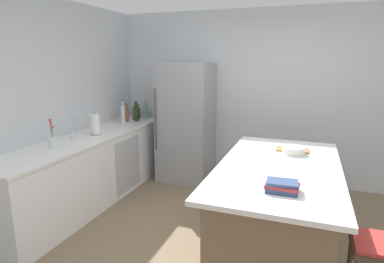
{
  "coord_description": "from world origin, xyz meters",
  "views": [
    {
      "loc": [
        0.56,
        -2.69,
        1.87
      ],
      "look_at": [
        -0.77,
        0.9,
        1.0
      ],
      "focal_mm": 29.86,
      "sensor_mm": 36.0,
      "label": 1
    }
  ],
  "objects_px": {
    "vinegar_bottle": "(127,114)",
    "soda_bottle": "(123,114)",
    "kitchen_island": "(276,211)",
    "whiskey_bottle": "(135,113)",
    "sink_faucet": "(72,127)",
    "wine_bottle": "(136,113)",
    "gin_bottle": "(146,111)",
    "mixing_bowl": "(293,150)",
    "bar_stool": "(379,259)",
    "cookbook_stack": "(282,186)",
    "refrigerator": "(186,122)",
    "paper_towel_roll": "(95,125)",
    "syrup_bottle": "(138,113)",
    "cutting_board": "(292,150)",
    "flower_vase": "(53,140)"
  },
  "relations": [
    {
      "from": "refrigerator",
      "to": "cookbook_stack",
      "type": "bearing_deg",
      "value": -54.05
    },
    {
      "from": "soda_bottle",
      "to": "sink_faucet",
      "type": "bearing_deg",
      "value": -89.54
    },
    {
      "from": "refrigerator",
      "to": "soda_bottle",
      "type": "xyz_separation_m",
      "value": [
        -0.92,
        -0.34,
        0.13
      ]
    },
    {
      "from": "flower_vase",
      "to": "kitchen_island",
      "type": "bearing_deg",
      "value": 4.72
    },
    {
      "from": "wine_bottle",
      "to": "refrigerator",
      "type": "bearing_deg",
      "value": 9.87
    },
    {
      "from": "gin_bottle",
      "to": "mixing_bowl",
      "type": "xyz_separation_m",
      "value": [
        2.45,
        -1.37,
        -0.06
      ]
    },
    {
      "from": "bar_stool",
      "to": "kitchen_island",
      "type": "bearing_deg",
      "value": 137.83
    },
    {
      "from": "kitchen_island",
      "to": "bar_stool",
      "type": "distance_m",
      "value": 1.0
    },
    {
      "from": "cutting_board",
      "to": "kitchen_island",
      "type": "bearing_deg",
      "value": -98.74
    },
    {
      "from": "paper_towel_roll",
      "to": "vinegar_bottle",
      "type": "relative_size",
      "value": 1.08
    },
    {
      "from": "gin_bottle",
      "to": "paper_towel_roll",
      "type": "bearing_deg",
      "value": -91.24
    },
    {
      "from": "syrup_bottle",
      "to": "vinegar_bottle",
      "type": "bearing_deg",
      "value": -98.66
    },
    {
      "from": "bar_stool",
      "to": "gin_bottle",
      "type": "xyz_separation_m",
      "value": [
        -3.09,
        2.47,
        0.46
      ]
    },
    {
      "from": "refrigerator",
      "to": "whiskey_bottle",
      "type": "xyz_separation_m",
      "value": [
        -0.88,
        -0.04,
        0.1
      ]
    },
    {
      "from": "cookbook_stack",
      "to": "gin_bottle",
      "type": "bearing_deg",
      "value": 135.2
    },
    {
      "from": "flower_vase",
      "to": "vinegar_bottle",
      "type": "xyz_separation_m",
      "value": [
        -0.04,
        1.62,
        0.03
      ]
    },
    {
      "from": "sink_faucet",
      "to": "gin_bottle",
      "type": "bearing_deg",
      "value": 85.84
    },
    {
      "from": "refrigerator",
      "to": "vinegar_bottle",
      "type": "xyz_separation_m",
      "value": [
        -0.91,
        -0.23,
        0.11
      ]
    },
    {
      "from": "kitchen_island",
      "to": "whiskey_bottle",
      "type": "distance_m",
      "value": 2.98
    },
    {
      "from": "whiskey_bottle",
      "to": "vinegar_bottle",
      "type": "height_order",
      "value": "vinegar_bottle"
    },
    {
      "from": "refrigerator",
      "to": "gin_bottle",
      "type": "height_order",
      "value": "refrigerator"
    },
    {
      "from": "sink_faucet",
      "to": "mixing_bowl",
      "type": "height_order",
      "value": "sink_faucet"
    },
    {
      "from": "refrigerator",
      "to": "wine_bottle",
      "type": "xyz_separation_m",
      "value": [
        -0.79,
        -0.14,
        0.13
      ]
    },
    {
      "from": "syrup_bottle",
      "to": "soda_bottle",
      "type": "distance_m",
      "value": 0.39
    },
    {
      "from": "soda_bottle",
      "to": "cookbook_stack",
      "type": "distance_m",
      "value": 3.19
    },
    {
      "from": "whiskey_bottle",
      "to": "cutting_board",
      "type": "xyz_separation_m",
      "value": [
        2.53,
        -1.06,
        -0.08
      ]
    },
    {
      "from": "whiskey_bottle",
      "to": "soda_bottle",
      "type": "distance_m",
      "value": 0.3
    },
    {
      "from": "refrigerator",
      "to": "flower_vase",
      "type": "xyz_separation_m",
      "value": [
        -0.87,
        -1.85,
        0.08
      ]
    },
    {
      "from": "kitchen_island",
      "to": "vinegar_bottle",
      "type": "relative_size",
      "value": 6.95
    },
    {
      "from": "soda_bottle",
      "to": "cookbook_stack",
      "type": "relative_size",
      "value": 1.45
    },
    {
      "from": "kitchen_island",
      "to": "cutting_board",
      "type": "height_order",
      "value": "cutting_board"
    },
    {
      "from": "flower_vase",
      "to": "mixing_bowl",
      "type": "bearing_deg",
      "value": 13.93
    },
    {
      "from": "bar_stool",
      "to": "vinegar_bottle",
      "type": "xyz_separation_m",
      "value": [
        -3.21,
        2.08,
        0.47
      ]
    },
    {
      "from": "sink_faucet",
      "to": "wine_bottle",
      "type": "xyz_separation_m",
      "value": [
        0.11,
        1.34,
        -0.03
      ]
    },
    {
      "from": "vinegar_bottle",
      "to": "soda_bottle",
      "type": "relative_size",
      "value": 0.8
    },
    {
      "from": "paper_towel_roll",
      "to": "soda_bottle",
      "type": "relative_size",
      "value": 0.87
    },
    {
      "from": "vinegar_bottle",
      "to": "cookbook_stack",
      "type": "bearing_deg",
      "value": -38.46
    },
    {
      "from": "bar_stool",
      "to": "paper_towel_roll",
      "type": "distance_m",
      "value": 3.36
    },
    {
      "from": "gin_bottle",
      "to": "whiskey_bottle",
      "type": "relative_size",
      "value": 1.03
    },
    {
      "from": "gin_bottle",
      "to": "wine_bottle",
      "type": "bearing_deg",
      "value": -91.04
    },
    {
      "from": "refrigerator",
      "to": "kitchen_island",
      "type": "bearing_deg",
      "value": -46.57
    },
    {
      "from": "paper_towel_roll",
      "to": "syrup_bottle",
      "type": "height_order",
      "value": "paper_towel_roll"
    },
    {
      "from": "whiskey_bottle",
      "to": "soda_bottle",
      "type": "height_order",
      "value": "soda_bottle"
    },
    {
      "from": "paper_towel_roll",
      "to": "mixing_bowl",
      "type": "xyz_separation_m",
      "value": [
        2.48,
        -0.06,
        -0.08
      ]
    },
    {
      "from": "gin_bottle",
      "to": "mixing_bowl",
      "type": "bearing_deg",
      "value": -29.29
    },
    {
      "from": "vinegar_bottle",
      "to": "bar_stool",
      "type": "bearing_deg",
      "value": -33.0
    },
    {
      "from": "refrigerator",
      "to": "bar_stool",
      "type": "xyz_separation_m",
      "value": [
        2.3,
        -2.31,
        -0.35
      ]
    },
    {
      "from": "bar_stool",
      "to": "cookbook_stack",
      "type": "distance_m",
      "value": 0.78
    },
    {
      "from": "sink_faucet",
      "to": "cutting_board",
      "type": "distance_m",
      "value": 2.59
    },
    {
      "from": "syrup_bottle",
      "to": "vinegar_bottle",
      "type": "height_order",
      "value": "vinegar_bottle"
    }
  ]
}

